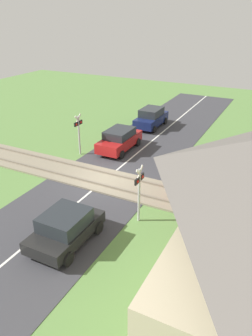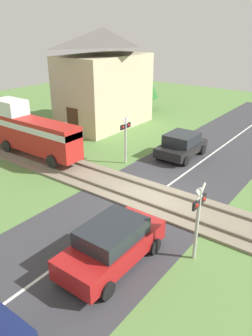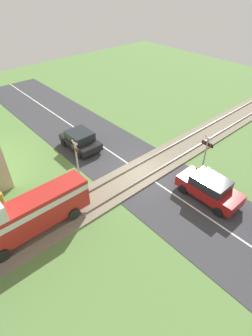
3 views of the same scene
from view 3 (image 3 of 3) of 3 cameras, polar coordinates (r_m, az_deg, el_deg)
name	(u,v)px [view 3 (image 3 of 3)]	position (r m, az deg, el deg)	size (l,w,h in m)	color
ground_plane	(141,173)	(19.25, 3.33, -1.01)	(60.00, 60.00, 0.00)	#5B8442
road_surface	(141,173)	(19.25, 3.33, -0.99)	(48.00, 6.40, 0.02)	#38383D
track_bed	(141,172)	(19.21, 3.33, -0.85)	(2.80, 48.00, 0.24)	gray
car_near_crossing	(209,188)	(17.56, 17.67, -4.14)	(4.13, 1.93, 1.58)	#A81919
car_far_side	(80,140)	(21.80, -9.93, 6.08)	(3.62, 2.06, 1.50)	black
crossing_signal_west_approach	(206,149)	(19.21, 17.09, 3.98)	(0.90, 0.18, 2.91)	#B7B7B7
crossing_signal_east_approach	(76,154)	(18.17, -10.79, 2.99)	(0.90, 0.18, 2.91)	#B7B7B7
pedestrian_by_station	(1,201)	(17.75, -25.50, -6.50)	(0.39, 0.39, 1.56)	gold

